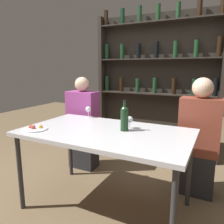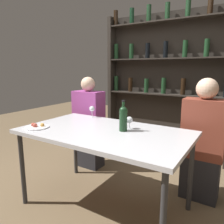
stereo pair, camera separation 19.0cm
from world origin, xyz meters
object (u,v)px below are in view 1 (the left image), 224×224
wine_glass_0 (88,110)px  food_plate_0 (35,129)px  seated_person_left (83,126)px  seated_person_right (198,141)px  wine_bottle (125,117)px  wine_glass_1 (130,120)px

wine_glass_0 → food_plate_0: (-0.16, -0.66, -0.08)m
seated_person_left → seated_person_right: bearing=0.0°
food_plate_0 → seated_person_right: seated_person_right is taller
wine_bottle → food_plate_0: size_ratio=1.27×
wine_bottle → wine_glass_1: (0.01, 0.09, -0.05)m
wine_bottle → seated_person_right: (0.60, 0.57, -0.31)m
seated_person_left → seated_person_right: size_ratio=0.98×
wine_bottle → seated_person_left: size_ratio=0.23×
wine_glass_1 → seated_person_right: seated_person_right is taller
wine_bottle → food_plate_0: bearing=-155.3°
wine_glass_1 → food_plate_0: bearing=-150.1°
food_plate_0 → seated_person_right: (1.35, 0.92, -0.20)m
wine_bottle → food_plate_0: wine_bottle is taller
wine_bottle → wine_glass_0: bearing=152.3°
wine_bottle → wine_glass_0: wine_bottle is taller
wine_glass_1 → food_plate_0: (-0.77, -0.44, -0.07)m
wine_glass_0 → seated_person_left: (-0.26, 0.26, -0.29)m
wine_bottle → seated_person_left: bearing=146.0°
wine_bottle → wine_glass_1: wine_bottle is taller
wine_glass_0 → food_plate_0: size_ratio=0.59×
wine_glass_0 → seated_person_right: 1.25m
wine_glass_1 → wine_bottle: bearing=-97.9°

